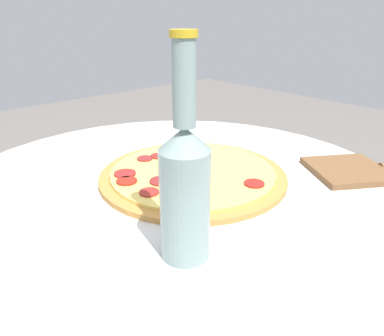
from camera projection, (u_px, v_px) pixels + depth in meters
table at (176, 266)px, 0.78m from camera, size 0.89×0.89×0.75m
pizza at (191, 174)px, 0.73m from camera, size 0.36×0.36×0.02m
beer_bottle at (185, 185)px, 0.47m from camera, size 0.07×0.07×0.29m
pizza_paddle at (364, 169)px, 0.76m from camera, size 0.29×0.23×0.02m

